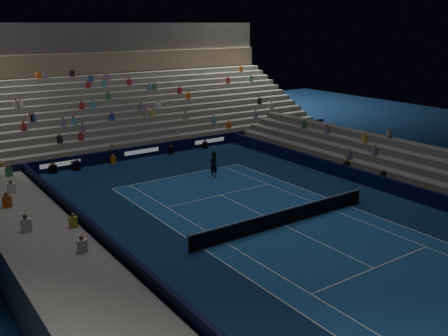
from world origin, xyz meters
name	(u,v)px	position (x,y,z in m)	size (l,w,h in m)	color
ground	(284,225)	(0.00, 0.00, 0.00)	(90.00, 90.00, 0.00)	#0C224A
court_surface	(284,225)	(0.00, 0.00, 0.01)	(10.97, 23.77, 0.01)	navy
sponsor_barrier_far	(141,152)	(0.00, 18.50, 0.50)	(44.00, 0.25, 1.00)	black
sponsor_barrier_east	(392,187)	(9.70, 0.00, 0.50)	(0.25, 37.00, 1.00)	black
sponsor_barrier_west	(127,262)	(-9.70, 0.00, 0.50)	(0.25, 37.00, 1.00)	black
grandstand_main	(98,104)	(0.00, 27.90, 3.38)	(44.00, 15.20, 11.20)	slate
grandstand_east	(423,172)	(13.17, 0.00, 0.92)	(5.00, 37.00, 2.50)	#61615D
grandstand_west	(51,274)	(-13.17, 0.00, 0.92)	(5.00, 37.00, 2.50)	slate
tennis_net	(284,217)	(0.00, 0.00, 0.50)	(12.90, 0.10, 1.10)	#B2B2B7
tennis_player	(213,164)	(1.88, 10.08, 0.99)	(0.73, 0.48, 1.99)	black
broadcast_camera	(75,166)	(-5.98, 17.92, 0.35)	(0.54, 0.99, 0.68)	black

